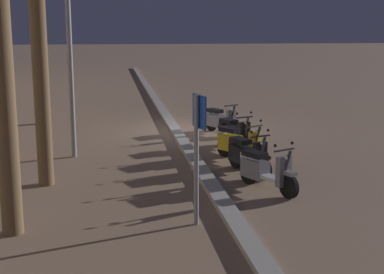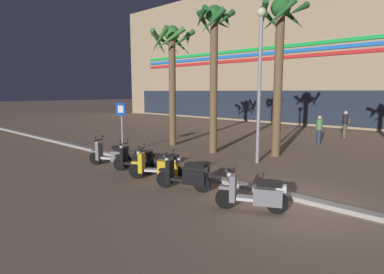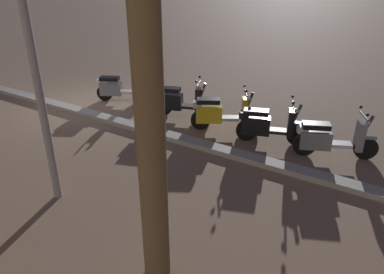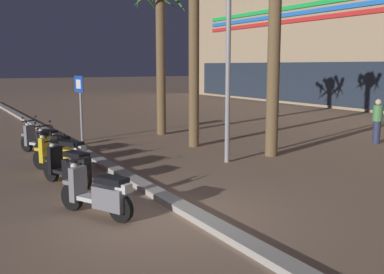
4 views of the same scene
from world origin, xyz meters
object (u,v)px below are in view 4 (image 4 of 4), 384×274
object	(u,v)px
scooter_black_lead_nearest	(70,167)
scooter_grey_second_in_line	(42,141)
crossing_sign	(80,100)
scooter_black_mid_centre	(54,148)
scooter_yellow_mid_rear	(63,155)
pedestrian_strolling_near_curb	(377,120)
scooter_grey_gap_after_mid	(100,194)
palm_tree_near_sign	(160,14)
street_lamp	(229,28)

from	to	relation	value
scooter_black_lead_nearest	scooter_grey_second_in_line	bearing A→B (deg)	176.32
scooter_grey_second_in_line	crossing_sign	bearing A→B (deg)	137.51
scooter_black_mid_centre	scooter_yellow_mid_rear	size ratio (longest dim) A/B	1.02
pedestrian_strolling_near_curb	scooter_grey_gap_after_mid	bearing A→B (deg)	-75.78
scooter_grey_gap_after_mid	palm_tree_near_sign	size ratio (longest dim) A/B	0.26
pedestrian_strolling_near_curb	scooter_grey_second_in_line	bearing A→B (deg)	-109.57
scooter_grey_gap_after_mid	scooter_black_mid_centre	bearing A→B (deg)	175.88
scooter_grey_gap_after_mid	scooter_grey_second_in_line	bearing A→B (deg)	176.97
scooter_black_mid_centre	scooter_yellow_mid_rear	world-z (taller)	same
scooter_grey_gap_after_mid	scooter_black_lead_nearest	bearing A→B (deg)	178.13
scooter_black_lead_nearest	pedestrian_strolling_near_curb	size ratio (longest dim) A/B	1.04
scooter_black_mid_centre	scooter_black_lead_nearest	xyz separation A→B (m)	(2.80, -0.30, 0.01)
scooter_grey_second_in_line	scooter_grey_gap_after_mid	size ratio (longest dim) A/B	1.06
palm_tree_near_sign	street_lamp	bearing A→B (deg)	-7.05
scooter_grey_gap_after_mid	palm_tree_near_sign	xyz separation A→B (m)	(-8.63, 5.45, 4.31)
scooter_yellow_mid_rear	street_lamp	distance (m)	5.64
scooter_black_mid_centre	crossing_sign	world-z (taller)	crossing_sign
palm_tree_near_sign	scooter_black_mid_centre	bearing A→B (deg)	-56.07
scooter_grey_second_in_line	street_lamp	distance (m)	6.72
palm_tree_near_sign	pedestrian_strolling_near_curb	bearing A→B (deg)	44.72
scooter_grey_second_in_line	street_lamp	xyz separation A→B (m)	(3.83, 4.39, 3.35)
scooter_grey_second_in_line	scooter_grey_gap_after_mid	distance (m)	6.70
scooter_black_mid_centre	palm_tree_near_sign	size ratio (longest dim) A/B	0.26
scooter_yellow_mid_rear	pedestrian_strolling_near_curb	xyz separation A→B (m)	(1.04, 10.89, 0.38)
scooter_black_mid_centre	scooter_grey_gap_after_mid	distance (m)	5.23
scooter_grey_gap_after_mid	crossing_sign	distance (m)	9.01
scooter_yellow_mid_rear	pedestrian_strolling_near_curb	size ratio (longest dim) A/B	1.02
scooter_yellow_mid_rear	palm_tree_near_sign	xyz separation A→B (m)	(-4.76, 5.16, 4.29)
scooter_grey_second_in_line	pedestrian_strolling_near_curb	distance (m)	11.51
crossing_sign	street_lamp	world-z (taller)	street_lamp
pedestrian_strolling_near_curb	scooter_black_lead_nearest	bearing A→B (deg)	-87.85
street_lamp	scooter_grey_gap_after_mid	bearing A→B (deg)	-58.93
scooter_black_lead_nearest	street_lamp	world-z (taller)	street_lamp
scooter_black_mid_centre	street_lamp	distance (m)	5.98
scooter_grey_second_in_line	palm_tree_near_sign	distance (m)	6.95
palm_tree_near_sign	street_lamp	xyz separation A→B (m)	(5.78, -0.71, -0.96)
street_lamp	scooter_yellow_mid_rear	bearing A→B (deg)	-102.92
scooter_grey_gap_after_mid	street_lamp	world-z (taller)	street_lamp
street_lamp	palm_tree_near_sign	bearing A→B (deg)	172.95
palm_tree_near_sign	pedestrian_strolling_near_curb	size ratio (longest dim) A/B	3.98
street_lamp	scooter_black_lead_nearest	bearing A→B (deg)	-84.64
pedestrian_strolling_near_curb	street_lamp	size ratio (longest dim) A/B	0.26
scooter_black_lead_nearest	pedestrian_strolling_near_curb	distance (m)	11.13
scooter_black_mid_centre	palm_tree_near_sign	world-z (taller)	palm_tree_near_sign
scooter_black_mid_centre	street_lamp	world-z (taller)	street_lamp
palm_tree_near_sign	street_lamp	size ratio (longest dim) A/B	1.03
scooter_yellow_mid_rear	street_lamp	size ratio (longest dim) A/B	0.27
scooter_black_lead_nearest	scooter_grey_gap_after_mid	size ratio (longest dim) A/B	1.03
scooter_black_mid_centre	crossing_sign	distance (m)	4.04
pedestrian_strolling_near_curb	crossing_sign	bearing A→B (deg)	-122.92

